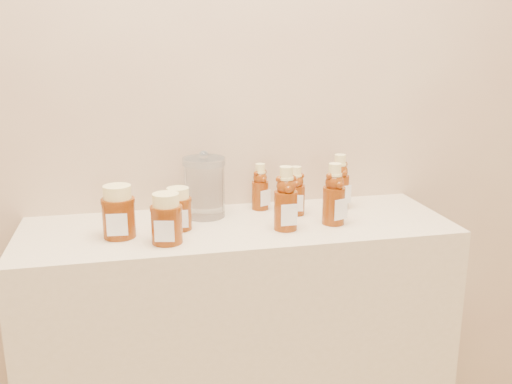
{
  "coord_description": "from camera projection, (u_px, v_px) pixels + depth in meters",
  "views": [
    {
      "loc": [
        -0.28,
        0.06,
        1.41
      ],
      "look_at": [
        0.04,
        1.52,
        1.0
      ],
      "focal_mm": 40.0,
      "sensor_mm": 36.0,
      "label": 1
    }
  ],
  "objects": [
    {
      "name": "wall_back",
      "position": [
        224.0,
        57.0,
        1.67
      ],
      "size": [
        3.5,
        0.02,
        2.7
      ],
      "primitive_type": "cube",
      "color": "tan",
      "rests_on": "ground"
    },
    {
      "name": "display_table",
      "position": [
        240.0,
        366.0,
        1.71
      ],
      "size": [
        1.2,
        0.4,
        0.9
      ],
      "primitive_type": "cube",
      "color": "beige",
      "rests_on": "ground"
    },
    {
      "name": "bear_bottle_back_left",
      "position": [
        260.0,
        184.0,
        1.72
      ],
      "size": [
        0.07,
        0.07,
        0.16
      ],
      "primitive_type": null,
      "rotation": [
        0.0,
        0.0,
        0.44
      ],
      "color": "#622407",
      "rests_on": "display_table"
    },
    {
      "name": "bear_bottle_back_mid",
      "position": [
        296.0,
        188.0,
        1.67
      ],
      "size": [
        0.06,
        0.06,
        0.16
      ],
      "primitive_type": null,
      "rotation": [
        0.0,
        0.0,
        -0.17
      ],
      "color": "#622407",
      "rests_on": "display_table"
    },
    {
      "name": "bear_bottle_back_right",
      "position": [
        339.0,
        178.0,
        1.73
      ],
      "size": [
        0.08,
        0.08,
        0.19
      ],
      "primitive_type": null,
      "rotation": [
        0.0,
        0.0,
        0.34
      ],
      "color": "#622407",
      "rests_on": "display_table"
    },
    {
      "name": "bear_bottle_front_left",
      "position": [
        286.0,
        194.0,
        1.53
      ],
      "size": [
        0.07,
        0.07,
        0.2
      ],
      "primitive_type": null,
      "rotation": [
        0.0,
        0.0,
        0.03
      ],
      "color": "#622407",
      "rests_on": "display_table"
    },
    {
      "name": "bear_bottle_front_right",
      "position": [
        334.0,
        190.0,
        1.58
      ],
      "size": [
        0.09,
        0.09,
        0.2
      ],
      "primitive_type": null,
      "rotation": [
        0.0,
        0.0,
        0.35
      ],
      "color": "#622407",
      "rests_on": "display_table"
    },
    {
      "name": "honey_jar_left",
      "position": [
        118.0,
        211.0,
        1.48
      ],
      "size": [
        0.1,
        0.1,
        0.14
      ],
      "primitive_type": null,
      "rotation": [
        0.0,
        0.0,
        -0.1
      ],
      "color": "#622407",
      "rests_on": "display_table"
    },
    {
      "name": "honey_jar_back",
      "position": [
        178.0,
        209.0,
        1.54
      ],
      "size": [
        0.07,
        0.07,
        0.12
      ],
      "primitive_type": null,
      "rotation": [
        0.0,
        0.0,
        0.01
      ],
      "color": "#622407",
      "rests_on": "display_table"
    },
    {
      "name": "honey_jar_front",
      "position": [
        166.0,
        218.0,
        1.44
      ],
      "size": [
        0.1,
        0.1,
        0.13
      ],
      "primitive_type": null,
      "rotation": [
        0.0,
        0.0,
        -0.22
      ],
      "color": "#622407",
      "rests_on": "display_table"
    },
    {
      "name": "glass_canister",
      "position": [
        204.0,
        185.0,
        1.65
      ],
      "size": [
        0.15,
        0.15,
        0.19
      ],
      "primitive_type": null,
      "rotation": [
        0.0,
        0.0,
        0.25
      ],
      "color": "white",
      "rests_on": "display_table"
    }
  ]
}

